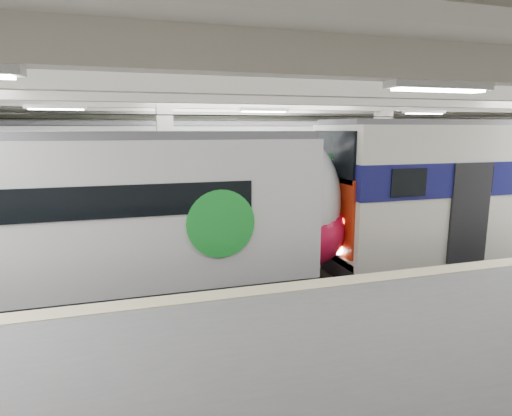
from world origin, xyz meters
name	(u,v)px	position (x,y,z in m)	size (l,w,h in m)	color
station_hall	(311,176)	(0.00, -1.74, 3.24)	(36.00, 24.00, 5.75)	black
modern_emu	(125,218)	(-4.33, 0.00, 2.12)	(13.25, 2.74, 4.30)	silver
far_train	(143,182)	(-3.66, 5.50, 2.39)	(14.69, 3.72, 4.62)	silver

